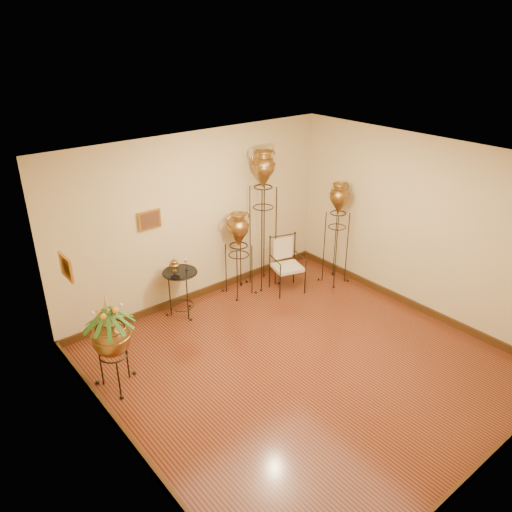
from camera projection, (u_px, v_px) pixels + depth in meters
ground at (301, 364)px, 6.86m from camera, size 5.00×5.00×0.00m
room_shell at (306, 250)px, 6.13m from camera, size 5.02×5.02×2.81m
amphora_tall at (263, 219)px, 8.47m from camera, size 0.55×0.55×2.44m
amphora_mid at (337, 233)px, 8.68m from camera, size 0.50×0.50×1.86m
amphora_short at (239, 254)px, 8.38m from camera, size 0.59×0.59×1.49m
planter_urn at (111, 335)px, 6.13m from camera, size 0.95×0.95×1.40m
armchair at (288, 265)px, 8.55m from camera, size 0.67×0.65×0.97m
side_table at (181, 292)px, 7.87m from camera, size 0.64×0.64×0.98m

